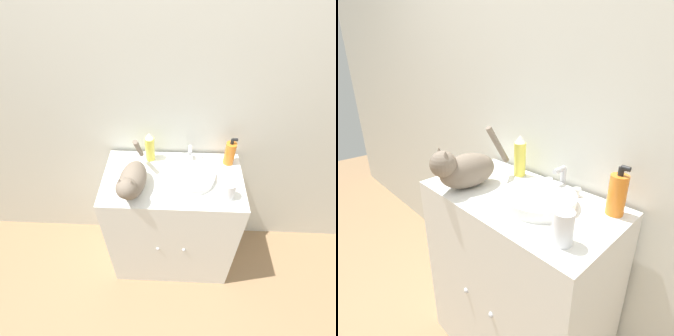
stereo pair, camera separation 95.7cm
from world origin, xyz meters
The scene contains 9 objects.
ground_plane centered at (0.00, 0.00, 0.00)m, with size 8.00×8.00×0.00m, color #997551.
wall_back centered at (0.00, 0.51, 1.25)m, with size 6.00×0.05×2.50m.
vanity_cabinet centered at (0.00, 0.23, 0.46)m, with size 0.83×0.48×0.92m.
sink_basin centered at (0.10, 0.24, 0.94)m, with size 0.29×0.29×0.04m.
faucet centered at (0.10, 0.40, 0.97)m, with size 0.17×0.08×0.12m.
cat centered at (-0.22, 0.12, 1.01)m, with size 0.17×0.40×0.26m.
soap_bottle centered at (0.34, 0.38, 1.00)m, with size 0.06×0.06×0.19m.
spray_bottle centered at (-0.15, 0.39, 1.02)m, with size 0.06×0.06×0.20m.
cup centered at (0.30, 0.10, 0.97)m, with size 0.07×0.07×0.11m.
Camera 1 is at (0.02, -0.83, 2.04)m, focal length 28.00 mm.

